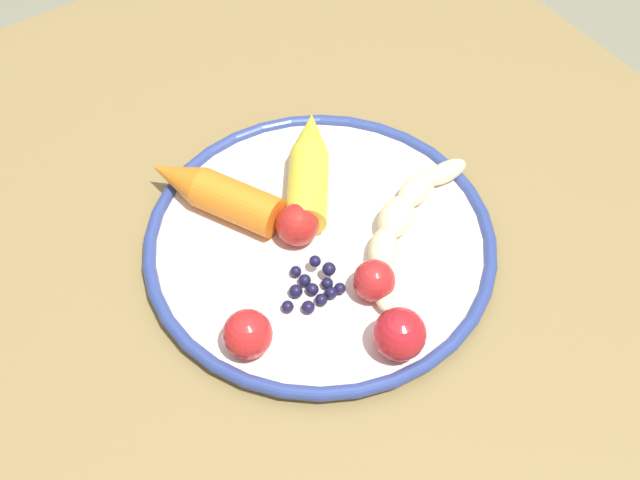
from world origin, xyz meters
TOP-DOWN VIEW (x-y plane):
  - dining_table at (0.00, 0.00)m, footprint 0.98×0.78m
  - plate at (-0.03, -0.03)m, footprint 0.32×0.32m
  - banana at (0.00, 0.04)m, footprint 0.11×0.17m
  - carrot_orange at (-0.11, -0.09)m, footprint 0.14×0.10m
  - carrot_yellow at (-0.09, 0.00)m, footprint 0.13×0.11m
  - blueberry_pile at (0.02, -0.06)m, footprint 0.05×0.06m
  - tomato_near at (0.03, -0.14)m, footprint 0.04×0.04m
  - tomato_mid at (0.10, -0.04)m, footprint 0.04×0.04m
  - tomato_far at (-0.04, -0.04)m, footprint 0.04×0.04m
  - tomato_extra at (0.05, -0.02)m, footprint 0.04×0.04m

SIDE VIEW (x-z plane):
  - dining_table at x=0.00m, z-range 0.26..0.96m
  - plate at x=-0.03m, z-range 0.71..0.72m
  - blueberry_pile at x=0.02m, z-range 0.71..0.74m
  - banana at x=0.00m, z-range 0.72..0.75m
  - tomato_extra at x=0.05m, z-range 0.72..0.75m
  - carrot_yellow at x=-0.09m, z-range 0.72..0.76m
  - carrot_orange at x=-0.11m, z-range 0.72..0.76m
  - tomato_far at x=-0.04m, z-range 0.72..0.76m
  - tomato_near at x=0.03m, z-range 0.72..0.76m
  - tomato_mid at x=0.10m, z-range 0.72..0.76m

